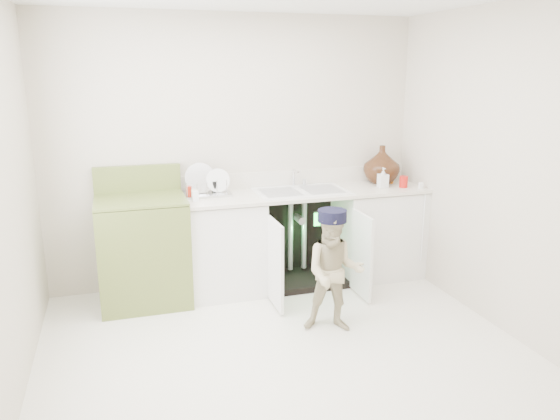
# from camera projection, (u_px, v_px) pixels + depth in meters

# --- Properties ---
(ground) EXTENTS (3.50, 3.50, 0.00)m
(ground) POSITION_uv_depth(u_px,v_px,m) (283.00, 348.00, 4.04)
(ground) COLOR silver
(ground) RESTS_ON ground
(room_shell) EXTENTS (6.00, 5.50, 1.26)m
(room_shell) POSITION_uv_depth(u_px,v_px,m) (284.00, 183.00, 3.73)
(room_shell) COLOR beige
(room_shell) RESTS_ON ground
(counter_run) EXTENTS (2.44, 1.02, 1.27)m
(counter_run) POSITION_uv_depth(u_px,v_px,m) (304.00, 233.00, 5.21)
(counter_run) COLOR white
(counter_run) RESTS_ON ground
(avocado_stove) EXTENTS (0.76, 0.65, 1.18)m
(avocado_stove) POSITION_uv_depth(u_px,v_px,m) (143.00, 249.00, 4.75)
(avocado_stove) COLOR olive
(avocado_stove) RESTS_ON ground
(repair_worker) EXTENTS (0.56, 0.94, 0.98)m
(repair_worker) POSITION_uv_depth(u_px,v_px,m) (334.00, 271.00, 4.22)
(repair_worker) COLOR #C2B18B
(repair_worker) RESTS_ON ground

